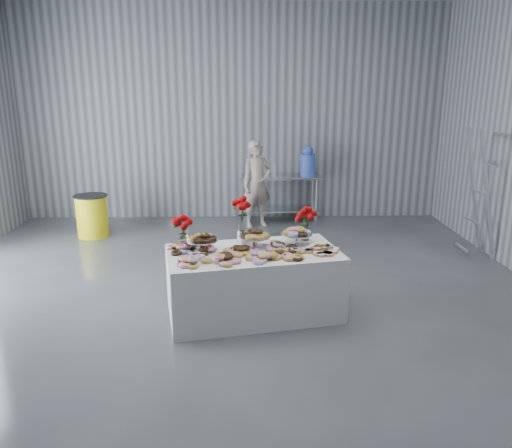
% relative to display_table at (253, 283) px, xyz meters
% --- Properties ---
extents(ground, '(9.00, 9.00, 0.00)m').
position_rel_display_table_xyz_m(ground, '(-0.31, -0.12, -0.38)').
color(ground, '#3A3D42').
rests_on(ground, ground).
extents(room_walls, '(8.04, 9.04, 4.02)m').
position_rel_display_table_xyz_m(room_walls, '(-0.59, -0.05, 2.26)').
color(room_walls, gray).
rests_on(room_walls, ground).
extents(display_table, '(2.06, 1.35, 0.75)m').
position_rel_display_table_xyz_m(display_table, '(0.00, 0.00, 0.00)').
color(display_table, white).
rests_on(display_table, ground).
extents(prep_table, '(1.50, 0.60, 0.90)m').
position_rel_display_table_xyz_m(prep_table, '(0.60, 3.98, 0.24)').
color(prep_table, silver).
rests_on(prep_table, ground).
extents(donut_mounds, '(1.93, 1.14, 0.09)m').
position_rel_display_table_xyz_m(donut_mounds, '(0.00, -0.05, 0.42)').
color(donut_mounds, '#C09546').
rests_on(donut_mounds, display_table).
extents(cake_stand_left, '(0.36, 0.36, 0.17)m').
position_rel_display_table_xyz_m(cake_stand_left, '(-0.57, 0.04, 0.52)').
color(cake_stand_left, silver).
rests_on(cake_stand_left, display_table).
extents(cake_stand_mid, '(0.36, 0.36, 0.17)m').
position_rel_display_table_xyz_m(cake_stand_mid, '(0.02, 0.16, 0.52)').
color(cake_stand_mid, silver).
rests_on(cake_stand_mid, display_table).
extents(cake_stand_right, '(0.36, 0.36, 0.17)m').
position_rel_display_table_xyz_m(cake_stand_right, '(0.51, 0.25, 0.52)').
color(cake_stand_right, silver).
rests_on(cake_stand_right, display_table).
extents(danish_pile, '(0.48, 0.48, 0.11)m').
position_rel_display_table_xyz_m(danish_pile, '(0.76, -0.00, 0.43)').
color(danish_pile, white).
rests_on(danish_pile, display_table).
extents(bouquet_left, '(0.26, 0.26, 0.42)m').
position_rel_display_table_xyz_m(bouquet_left, '(-0.78, 0.10, 0.67)').
color(bouquet_left, white).
rests_on(bouquet_left, display_table).
extents(bouquet_right, '(0.26, 0.26, 0.42)m').
position_rel_display_table_xyz_m(bouquet_right, '(0.63, 0.43, 0.67)').
color(bouquet_right, white).
rests_on(bouquet_right, display_table).
extents(bouquet_center, '(0.26, 0.26, 0.57)m').
position_rel_display_table_xyz_m(bouquet_center, '(-0.12, 0.33, 0.75)').
color(bouquet_center, silver).
rests_on(bouquet_center, display_table).
extents(water_jug, '(0.28, 0.28, 0.55)m').
position_rel_display_table_xyz_m(water_jug, '(1.10, 3.98, 0.77)').
color(water_jug, '#4264E2').
rests_on(water_jug, prep_table).
extents(drink_bottles, '(0.54, 0.08, 0.27)m').
position_rel_display_table_xyz_m(drink_bottles, '(0.28, 3.88, 0.66)').
color(drink_bottles, '#268C33').
rests_on(drink_bottles, prep_table).
extents(person, '(0.68, 0.58, 1.59)m').
position_rel_display_table_xyz_m(person, '(0.14, 3.68, 0.42)').
color(person, '#CC8C93').
rests_on(person, ground).
extents(trash_barrel, '(0.57, 0.57, 0.73)m').
position_rel_display_table_xyz_m(trash_barrel, '(-2.72, 3.10, -0.01)').
color(trash_barrel, yellow).
rests_on(trash_barrel, ground).
extents(stepladder, '(0.64, 0.49, 1.98)m').
position_rel_display_table_xyz_m(stepladder, '(3.44, 1.94, 0.61)').
color(stepladder, silver).
rests_on(stepladder, ground).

